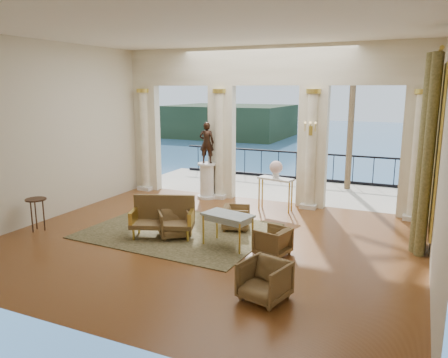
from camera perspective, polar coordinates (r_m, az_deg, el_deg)
The scene contains 23 objects.
floor at distance 9.79m, azimuth -2.27°, elevation -8.14°, with size 9.00×9.00×0.00m, color #4E230A.
room_walls at distance 8.23m, azimuth -5.97°, elevation 8.54°, with size 9.00×9.00×9.00m.
arcade at distance 12.75m, azimuth 5.44°, elevation 8.37°, with size 9.00×0.56×4.50m.
terrace at distance 15.00m, azimuth 7.72°, elevation -1.33°, with size 10.00×3.60×0.10m, color #BFB2A1.
balustrade at distance 16.42m, azimuth 9.38°, elevation 1.39°, with size 9.00×0.06×1.03m.
palm_tree at distance 14.98m, azimuth 16.67°, elevation 14.23°, with size 2.00×2.00×4.50m.
headland at distance 85.58m, azimuth 0.84°, elevation 7.60°, with size 22.00×18.00×6.00m, color black.
sea at distance 68.97m, azimuth 20.78°, elevation 3.30°, with size 160.00×160.00×0.00m, color #2C5C84.
curtain at distance 9.80m, azimuth 25.00°, elevation 2.97°, with size 0.33×1.40×4.09m.
window_frame at distance 9.79m, azimuth 26.13°, elevation 3.34°, with size 0.04×1.60×3.40m, color gold.
wall_sconce at distance 12.09m, azimuth 11.24°, elevation 6.33°, with size 0.30×0.11×0.33m.
rug at distance 10.50m, azimuth -5.91°, elevation -6.74°, with size 4.15×3.23×0.02m, color #2B2F17.
armchair_a at distance 10.01m, azimuth -6.54°, elevation -5.69°, with size 0.66×0.62×0.68m, color #3E2E18.
armchair_b at distance 7.17m, azimuth 5.30°, elevation -12.86°, with size 0.69×0.65×0.71m, color #3E2E18.
armchair_c at distance 8.98m, azimuth 6.36°, elevation -7.93°, with size 0.62×0.58×0.64m, color #3E2E18.
armchair_d at distance 10.48m, azimuth 1.61°, elevation -4.94°, with size 0.62×0.58×0.64m, color #3E2E18.
settee at distance 10.06m, azimuth -7.95°, elevation -4.92°, with size 1.53×1.05×0.94m.
game_table at distance 9.29m, azimuth 0.49°, elevation -5.04°, with size 1.15×0.79×0.72m.
pedestal at distance 13.41m, azimuth -2.23°, elevation -0.28°, with size 0.60×0.60×1.10m.
statue at distance 13.21m, azimuth -2.27°, elevation 4.75°, with size 0.45×0.30×1.23m, color black.
console_table at distance 12.09m, azimuth 6.76°, elevation -0.58°, with size 1.02×0.57×0.92m.
urn at distance 12.00m, azimuth 6.81°, elevation 1.41°, with size 0.36×0.36×0.47m.
side_table at distance 11.21m, azimuth -23.34°, elevation -2.93°, with size 0.48×0.48×0.78m.
Camera 1 is at (4.15, -8.21, 3.35)m, focal length 35.00 mm.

